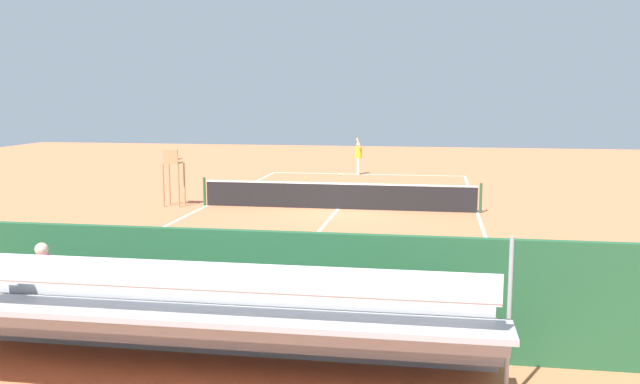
{
  "coord_description": "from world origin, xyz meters",
  "views": [
    {
      "loc": [
        -3.47,
        24.75,
        4.24
      ],
      "look_at": [
        0.0,
        4.0,
        1.2
      ],
      "focal_mm": 38.79,
      "sensor_mm": 36.0,
      "label": 1
    }
  ],
  "objects_px": {
    "equipment_bag": "(248,325)",
    "tennis_ball_near": "(305,178)",
    "tennis_net": "(338,195)",
    "tennis_ball_far": "(306,178)",
    "bleacher_stand": "(186,319)",
    "tennis_player": "(358,155)",
    "courtside_bench": "(355,307)",
    "umpire_chair": "(173,171)",
    "tennis_racket": "(341,174)"
  },
  "relations": [
    {
      "from": "umpire_chair",
      "to": "tennis_racket",
      "type": "bearing_deg",
      "value": -114.1
    },
    {
      "from": "tennis_racket",
      "to": "tennis_ball_near",
      "type": "xyz_separation_m",
      "value": [
        1.57,
        1.76,
        0.02
      ]
    },
    {
      "from": "bleacher_stand",
      "to": "tennis_racket",
      "type": "distance_m",
      "value": 25.95
    },
    {
      "from": "tennis_ball_far",
      "to": "umpire_chair",
      "type": "bearing_deg",
      "value": 68.9
    },
    {
      "from": "equipment_bag",
      "to": "tennis_ball_near",
      "type": "relative_size",
      "value": 13.64
    },
    {
      "from": "umpire_chair",
      "to": "courtside_bench",
      "type": "distance_m",
      "value": 15.44
    },
    {
      "from": "tennis_net",
      "to": "tennis_ball_far",
      "type": "relative_size",
      "value": 156.06
    },
    {
      "from": "tennis_net",
      "to": "courtside_bench",
      "type": "distance_m",
      "value": 13.45
    },
    {
      "from": "tennis_ball_near",
      "to": "umpire_chair",
      "type": "bearing_deg",
      "value": 70.11
    },
    {
      "from": "courtside_bench",
      "to": "equipment_bag",
      "type": "relative_size",
      "value": 2.0
    },
    {
      "from": "bleacher_stand",
      "to": "tennis_racket",
      "type": "height_order",
      "value": "bleacher_stand"
    },
    {
      "from": "equipment_bag",
      "to": "tennis_racket",
      "type": "height_order",
      "value": "equipment_bag"
    },
    {
      "from": "courtside_bench",
      "to": "tennis_player",
      "type": "height_order",
      "value": "tennis_player"
    },
    {
      "from": "umpire_chair",
      "to": "equipment_bag",
      "type": "bearing_deg",
      "value": 116.34
    },
    {
      "from": "tennis_player",
      "to": "tennis_ball_far",
      "type": "distance_m",
      "value": 3.46
    },
    {
      "from": "umpire_chair",
      "to": "tennis_ball_near",
      "type": "relative_size",
      "value": 32.42
    },
    {
      "from": "tennis_net",
      "to": "equipment_bag",
      "type": "height_order",
      "value": "tennis_net"
    },
    {
      "from": "umpire_chair",
      "to": "tennis_ball_near",
      "type": "xyz_separation_m",
      "value": [
        -3.3,
        -9.13,
        -1.28
      ]
    },
    {
      "from": "tennis_net",
      "to": "umpire_chair",
      "type": "height_order",
      "value": "umpire_chair"
    },
    {
      "from": "tennis_ball_near",
      "to": "courtside_bench",
      "type": "bearing_deg",
      "value": 102.91
    },
    {
      "from": "bleacher_stand",
      "to": "umpire_chair",
      "type": "bearing_deg",
      "value": -67.99
    },
    {
      "from": "bleacher_stand",
      "to": "tennis_player",
      "type": "xyz_separation_m",
      "value": [
        0.33,
        -26.19,
        0.1
      ]
    },
    {
      "from": "courtside_bench",
      "to": "tennis_player",
      "type": "relative_size",
      "value": 0.93
    },
    {
      "from": "equipment_bag",
      "to": "tennis_ball_near",
      "type": "xyz_separation_m",
      "value": [
        3.17,
        -22.21,
        -0.15
      ]
    },
    {
      "from": "tennis_net",
      "to": "tennis_player",
      "type": "relative_size",
      "value": 5.35
    },
    {
      "from": "equipment_bag",
      "to": "tennis_ball_near",
      "type": "height_order",
      "value": "equipment_bag"
    },
    {
      "from": "tennis_player",
      "to": "tennis_ball_near",
      "type": "relative_size",
      "value": 29.18
    },
    {
      "from": "equipment_bag",
      "to": "tennis_racket",
      "type": "xyz_separation_m",
      "value": [
        1.6,
        -23.97,
        -0.16
      ]
    },
    {
      "from": "tennis_ball_far",
      "to": "bleacher_stand",
      "type": "bearing_deg",
      "value": 96.38
    },
    {
      "from": "equipment_bag",
      "to": "tennis_racket",
      "type": "bearing_deg",
      "value": -86.17
    },
    {
      "from": "umpire_chair",
      "to": "tennis_player",
      "type": "distance_m",
      "value": 12.57
    },
    {
      "from": "courtside_bench",
      "to": "equipment_bag",
      "type": "xyz_separation_m",
      "value": [
        1.89,
        0.13,
        -0.38
      ]
    },
    {
      "from": "tennis_ball_far",
      "to": "tennis_net",
      "type": "bearing_deg",
      "value": 108.2
    },
    {
      "from": "tennis_ball_far",
      "to": "tennis_racket",
      "type": "bearing_deg",
      "value": -125.38
    },
    {
      "from": "umpire_chair",
      "to": "tennis_ball_far",
      "type": "distance_m",
      "value": 9.54
    },
    {
      "from": "umpire_chair",
      "to": "tennis_racket",
      "type": "relative_size",
      "value": 3.76
    },
    {
      "from": "bleacher_stand",
      "to": "tennis_racket",
      "type": "xyz_separation_m",
      "value": [
        1.2,
        -25.9,
        -0.9
      ]
    },
    {
      "from": "courtside_bench",
      "to": "equipment_bag",
      "type": "distance_m",
      "value": 1.93
    },
    {
      "from": "equipment_bag",
      "to": "courtside_bench",
      "type": "bearing_deg",
      "value": -176.12
    },
    {
      "from": "umpire_chair",
      "to": "tennis_ball_near",
      "type": "height_order",
      "value": "umpire_chair"
    },
    {
      "from": "umpire_chair",
      "to": "tennis_ball_far",
      "type": "bearing_deg",
      "value": -111.1
    },
    {
      "from": "equipment_bag",
      "to": "tennis_player",
      "type": "height_order",
      "value": "tennis_player"
    },
    {
      "from": "tennis_ball_far",
      "to": "courtside_bench",
      "type": "bearing_deg",
      "value": 102.84
    },
    {
      "from": "tennis_player",
      "to": "tennis_racket",
      "type": "height_order",
      "value": "tennis_player"
    },
    {
      "from": "tennis_net",
      "to": "tennis_ball_far",
      "type": "distance_m",
      "value": 8.96
    },
    {
      "from": "bleacher_stand",
      "to": "tennis_ball_near",
      "type": "xyz_separation_m",
      "value": [
        2.77,
        -24.15,
        -0.88
      ]
    },
    {
      "from": "tennis_net",
      "to": "tennis_racket",
      "type": "distance_m",
      "value": 10.66
    },
    {
      "from": "tennis_net",
      "to": "tennis_racket",
      "type": "relative_size",
      "value": 18.1
    },
    {
      "from": "bleacher_stand",
      "to": "tennis_ball_far",
      "type": "height_order",
      "value": "bleacher_stand"
    },
    {
      "from": "tennis_ball_near",
      "to": "tennis_net",
      "type": "bearing_deg",
      "value": 108.2
    }
  ]
}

